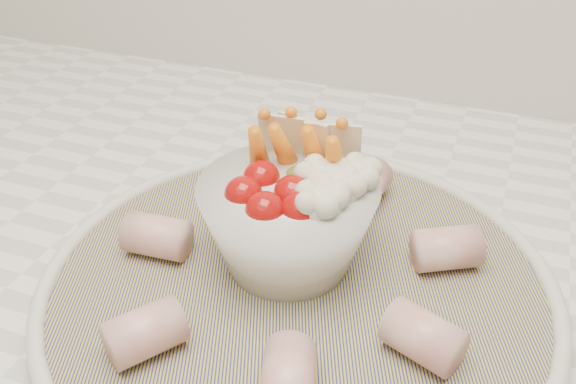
% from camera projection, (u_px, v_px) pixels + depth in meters
% --- Properties ---
extents(serving_platter, '(0.48, 0.48, 0.02)m').
position_uv_depth(serving_platter, '(298.00, 285.00, 0.47)').
color(serving_platter, navy).
rests_on(serving_platter, kitchen_counter).
extents(veggie_bowl, '(0.13, 0.13, 0.11)m').
position_uv_depth(veggie_bowl, '(291.00, 216.00, 0.46)').
color(veggie_bowl, silver).
rests_on(veggie_bowl, serving_platter).
extents(cured_meat_rolls, '(0.26, 0.27, 0.03)m').
position_uv_depth(cured_meat_rolls, '(297.00, 263.00, 0.46)').
color(cured_meat_rolls, '#B95754').
rests_on(cured_meat_rolls, serving_platter).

